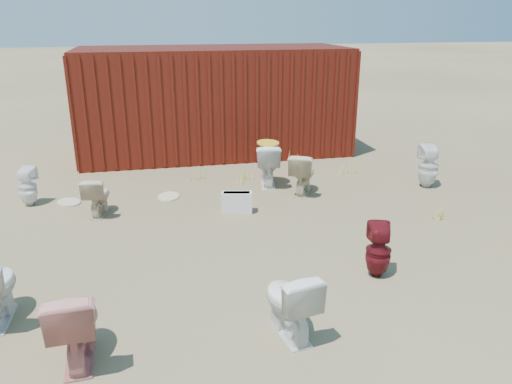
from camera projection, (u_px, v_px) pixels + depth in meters
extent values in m
plane|color=brown|center=(265.00, 242.00, 7.16)|extent=(100.00, 100.00, 0.00)
cube|color=#4C150C|center=(214.00, 101.00, 11.55)|extent=(6.00, 2.40, 2.40)
imported|color=tan|center=(74.00, 323.00, 4.58)|extent=(0.49, 0.80, 0.80)
imported|color=white|center=(289.00, 302.00, 4.97)|extent=(0.55, 0.80, 0.75)
imported|color=#5E1016|center=(378.00, 250.00, 6.12)|extent=(0.39, 0.40, 0.69)
imported|color=white|center=(27.00, 187.00, 8.44)|extent=(0.37, 0.38, 0.67)
imported|color=beige|center=(97.00, 196.00, 8.05)|extent=(0.47, 0.69, 0.64)
imported|color=beige|center=(303.00, 173.00, 9.01)|extent=(0.72, 0.85, 0.76)
imported|color=white|center=(268.00, 164.00, 9.45)|extent=(0.59, 0.86, 0.81)
imported|color=white|center=(428.00, 166.00, 9.33)|extent=(0.44, 0.45, 0.81)
ellipsoid|color=gold|center=(268.00, 143.00, 9.31)|extent=(0.41, 0.51, 0.02)
cube|color=silver|center=(237.00, 202.00, 8.17)|extent=(0.53, 0.30, 0.35)
ellipsoid|color=beige|center=(169.00, 197.00, 8.91)|extent=(0.47, 0.56, 0.02)
ellipsoid|color=#C8B291|center=(69.00, 202.00, 8.65)|extent=(0.56, 0.59, 0.02)
cone|color=#C3C14E|center=(99.00, 184.00, 9.16)|extent=(0.36, 0.36, 0.31)
cone|color=#C3C14E|center=(247.00, 175.00, 9.72)|extent=(0.32, 0.32, 0.27)
cone|color=#C3C14E|center=(347.00, 167.00, 10.24)|extent=(0.36, 0.36, 0.27)
cone|color=#C3C14E|center=(198.00, 173.00, 9.80)|extent=(0.30, 0.30, 0.30)
cone|color=#C3C14E|center=(296.00, 160.00, 10.64)|extent=(0.34, 0.34, 0.31)
cone|color=#C3C14E|center=(434.00, 210.00, 7.98)|extent=(0.28, 0.28, 0.26)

